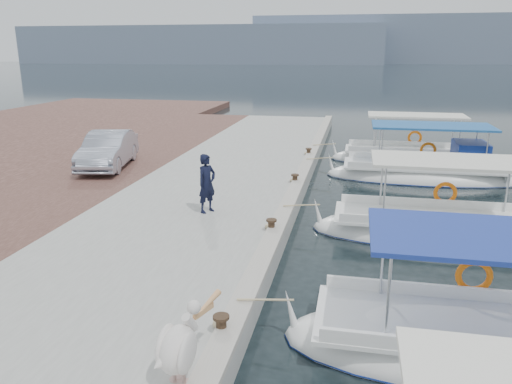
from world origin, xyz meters
TOP-DOWN VIEW (x-y plane):
  - ground at (0.00, 0.00)m, footprint 400.00×400.00m
  - concrete_quay at (-3.00, 5.00)m, footprint 6.00×40.00m
  - quay_curb at (-0.22, 5.00)m, footprint 0.44×40.00m
  - cobblestone_strip at (-8.00, 5.00)m, footprint 4.00×40.00m
  - distant_hills at (29.61, 201.49)m, footprint 330.00×60.00m
  - fishing_caique_b at (3.71, -2.58)m, footprint 6.24×2.43m
  - fishing_caique_c at (4.09, 3.29)m, footprint 7.01×2.34m
  - fishing_caique_d at (4.55, 10.01)m, footprint 7.71×2.50m
  - fishing_caique_e at (4.21, 13.29)m, footprint 7.25×2.20m
  - mooring_bollards at (-0.35, 1.50)m, footprint 0.28×20.28m
  - pelican at (-0.59, -4.84)m, footprint 0.76×1.44m
  - fisherman at (-2.46, 2.74)m, footprint 0.67×0.75m
  - parked_car at (-8.06, 7.54)m, footprint 2.37×4.55m

SIDE VIEW (x-z plane):
  - ground at x=0.00m, z-range 0.00..0.00m
  - fishing_caique_c at x=4.09m, z-range -1.29..1.54m
  - fishing_caique_e at x=4.21m, z-range -1.29..1.54m
  - fishing_caique_b at x=3.71m, z-range -1.29..1.54m
  - fishing_caique_d at x=4.55m, z-range -1.23..1.60m
  - concrete_quay at x=-3.00m, z-range 0.00..0.50m
  - cobblestone_strip at x=-8.00m, z-range 0.00..0.50m
  - quay_curb at x=-0.22m, z-range 0.50..0.62m
  - mooring_bollards at x=-0.35m, z-range 0.53..0.86m
  - pelican at x=-0.59m, z-range 0.52..1.64m
  - parked_car at x=-8.06m, z-range 0.50..1.93m
  - fisherman at x=-2.46m, z-range 0.50..2.22m
  - distant_hills at x=29.61m, z-range -1.39..16.61m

